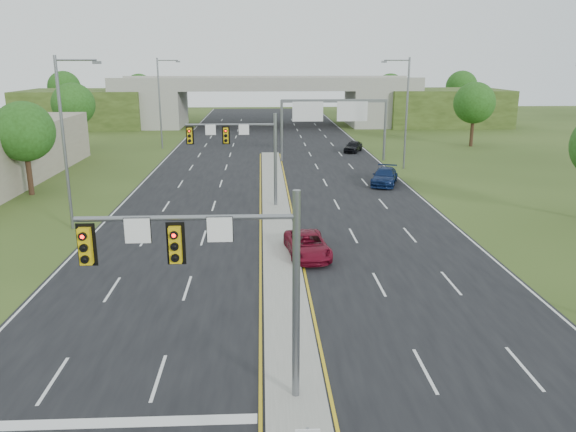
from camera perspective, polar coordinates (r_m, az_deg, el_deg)
The scene contains 21 objects.
ground at distance 19.25m, azimuth 0.79°, elevation -18.12°, with size 240.00×240.00×0.00m, color #2E4016.
road at distance 52.11m, azimuth -1.55°, elevation 3.70°, with size 24.00×160.00×0.02m, color black.
median at distance 40.42m, azimuth -1.19°, elevation 0.35°, with size 2.00×54.00×0.16m, color gray.
lane_markings at distance 46.16m, azimuth -2.14°, elevation 2.17°, with size 23.72×160.00×0.01m.
signal_mast_near at distance 17.04m, azimuth -6.78°, elevation -4.99°, with size 6.62×0.60×7.00m.
signal_mast_far at distance 41.38m, azimuth -4.46°, elevation 7.21°, with size 6.62×0.60×7.00m.
sign_gantry at distance 61.65m, azimuth 4.54°, elevation 10.41°, with size 11.58×0.44×6.67m.
overpass at distance 96.27m, azimuth -2.15°, elevation 11.26°, with size 80.00×14.00×8.10m.
lightpole_l_mid at distance 38.31m, azimuth -21.60°, elevation 7.60°, with size 2.85×0.25×11.00m.
lightpole_l_far at distance 72.20m, azimuth -12.77°, elevation 11.51°, with size 2.85×0.25×11.00m.
lightpole_r_far at distance 57.98m, azimuth 11.79°, elevation 10.68°, with size 2.85×0.25×11.00m.
tree_l_near at distance 50.07m, azimuth -25.23°, elevation 7.76°, with size 4.80×4.80×7.60m.
tree_l_mid at distance 74.81m, azimuth -20.98°, elevation 10.55°, with size 5.20×5.20×8.12m.
tree_r_mid at distance 76.14m, azimuth 18.41°, elevation 10.85°, with size 5.20×5.20×8.12m.
tree_back_a at distance 116.15m, azimuth -21.79°, elevation 12.05°, with size 6.00×6.00×8.85m.
tree_back_b at distance 112.50m, azimuth -14.86°, elevation 12.38°, with size 5.60×5.60×8.32m.
tree_back_c at distance 112.93m, azimuth 10.34°, elevation 12.64°, with size 5.60×5.60×8.32m.
tree_back_d at distance 116.82m, azimuth 17.21°, elevation 12.46°, with size 6.00×6.00×8.85m.
car_far_a at distance 31.56m, azimuth 1.99°, elevation -2.94°, with size 2.19×4.74×1.32m, color maroon.
car_far_b at distance 50.63m, azimuth 9.79°, elevation 3.99°, with size 2.04×5.02×1.46m, color #0B1C46.
car_far_c at distance 68.65m, azimuth 6.64°, elevation 7.04°, with size 1.57×3.90×1.33m, color black.
Camera 1 is at (-1.01, -16.00, 10.66)m, focal length 35.00 mm.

